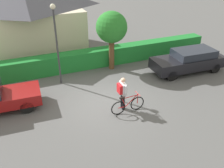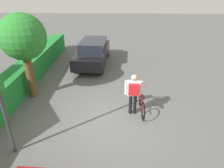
{
  "view_description": "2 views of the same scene",
  "coord_description": "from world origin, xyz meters",
  "px_view_note": "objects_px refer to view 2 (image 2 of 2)",
  "views": [
    {
      "loc": [
        -3.8,
        -9.77,
        6.83
      ],
      "look_at": [
        0.35,
        0.16,
        0.93
      ],
      "focal_mm": 39.36,
      "sensor_mm": 36.0,
      "label": 1
    },
    {
      "loc": [
        -6.33,
        -0.18,
        4.71
      ],
      "look_at": [
        1.59,
        0.08,
        0.75
      ],
      "focal_mm": 32.66,
      "sensor_mm": 36.0,
      "label": 2
    }
  ],
  "objects_px": {
    "parked_car_far": "(93,52)",
    "tree_kerbside": "(23,38)",
    "person_rider": "(133,91)",
    "bicycle": "(142,103)"
  },
  "relations": [
    {
      "from": "tree_kerbside",
      "to": "parked_car_far",
      "type": "bearing_deg",
      "value": -28.0
    },
    {
      "from": "bicycle",
      "to": "tree_kerbside",
      "type": "bearing_deg",
      "value": 76.3
    },
    {
      "from": "parked_car_far",
      "to": "person_rider",
      "type": "relative_size",
      "value": 2.79
    },
    {
      "from": "bicycle",
      "to": "person_rider",
      "type": "height_order",
      "value": "person_rider"
    },
    {
      "from": "bicycle",
      "to": "person_rider",
      "type": "xyz_separation_m",
      "value": [
        -0.14,
        0.36,
        0.63
      ]
    },
    {
      "from": "parked_car_far",
      "to": "bicycle",
      "type": "bearing_deg",
      "value": -154.84
    },
    {
      "from": "bicycle",
      "to": "tree_kerbside",
      "type": "distance_m",
      "value": 5.5
    },
    {
      "from": "person_rider",
      "to": "tree_kerbside",
      "type": "height_order",
      "value": "tree_kerbside"
    },
    {
      "from": "parked_car_far",
      "to": "tree_kerbside",
      "type": "xyz_separation_m",
      "value": [
        -4.3,
        2.28,
        1.9
      ]
    },
    {
      "from": "tree_kerbside",
      "to": "person_rider",
      "type": "bearing_deg",
      "value": -106.42
    }
  ]
}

